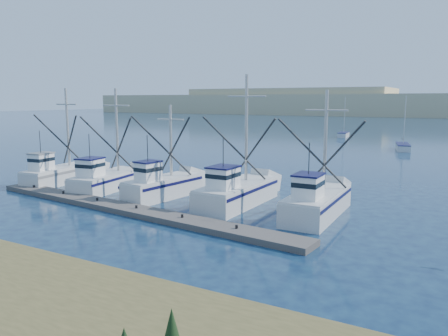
{
  "coord_description": "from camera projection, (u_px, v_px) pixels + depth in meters",
  "views": [
    {
      "loc": [
        11.54,
        -15.9,
        7.53
      ],
      "look_at": [
        -1.7,
        8.0,
        3.23
      ],
      "focal_mm": 35.0,
      "sensor_mm": 36.0,
      "label": 1
    }
  ],
  "objects": [
    {
      "name": "ground",
      "position": [
        173.0,
        262.0,
        20.44
      ],
      "size": [
        500.0,
        500.0,
        0.0
      ],
      "primitive_type": "plane",
      "color": "#0D1C3B",
      "rests_on": "ground"
    },
    {
      "name": "floating_dock",
      "position": [
        126.0,
        209.0,
        29.63
      ],
      "size": [
        27.26,
        4.71,
        0.36
      ],
      "primitive_type": "cube",
      "rotation": [
        0.0,
        0.0,
        -0.11
      ],
      "color": "#56514D",
      "rests_on": "ground"
    },
    {
      "name": "dune_ridge",
      "position": [
        439.0,
        105.0,
        201.12
      ],
      "size": [
        360.0,
        60.0,
        10.0
      ],
      "primitive_type": "cube",
      "color": "tan",
      "rests_on": "ground"
    },
    {
      "name": "trawler_fleet",
      "position": [
        175.0,
        187.0,
        33.29
      ],
      "size": [
        26.64,
        8.31,
        9.31
      ],
      "color": "silver",
      "rests_on": "ground"
    },
    {
      "name": "sailboat_near",
      "position": [
        403.0,
        147.0,
        65.31
      ],
      "size": [
        2.88,
        6.53,
        8.1
      ],
      "rotation": [
        0.0,
        0.0,
        0.19
      ],
      "color": "silver",
      "rests_on": "ground"
    },
    {
      "name": "sailboat_far",
      "position": [
        343.0,
        135.0,
        87.88
      ],
      "size": [
        2.1,
        5.09,
        8.1
      ],
      "rotation": [
        0.0,
        0.0,
        0.09
      ],
      "color": "silver",
      "rests_on": "ground"
    }
  ]
}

